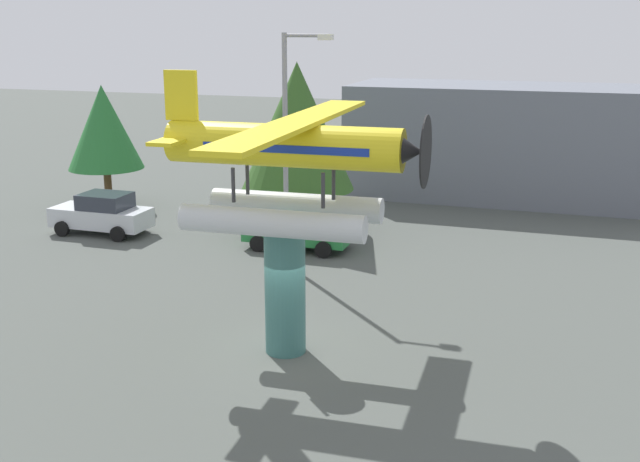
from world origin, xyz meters
name	(u,v)px	position (x,y,z in m)	size (l,w,h in m)	color
ground_plane	(286,351)	(0.00, 0.00, 0.00)	(140.00, 140.00, 0.00)	#4C514C
display_pedestal	(285,290)	(0.00, 0.00, 1.76)	(1.10, 1.10, 3.52)	#386B66
floatplane_monument	(288,164)	(0.13, 0.00, 5.19)	(6.95, 10.43, 4.00)	silver
car_near_silver	(102,213)	(-11.72, 9.03, 0.88)	(4.20, 2.02, 1.76)	silver
car_mid_green	(299,227)	(-3.00, 9.52, 0.88)	(4.20, 2.02, 1.76)	#237A38
streetlight_primary	(290,136)	(-2.54, 7.32, 4.83)	(1.84, 0.28, 8.38)	gray
storefront_building	(507,142)	(3.79, 22.00, 2.84)	(15.73, 6.40, 5.67)	slate
tree_west	(104,127)	(-13.99, 13.00, 3.95)	(3.54, 3.54, 5.93)	brown
tree_east	(297,126)	(-4.02, 12.16, 4.50)	(4.80, 4.80, 7.17)	brown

